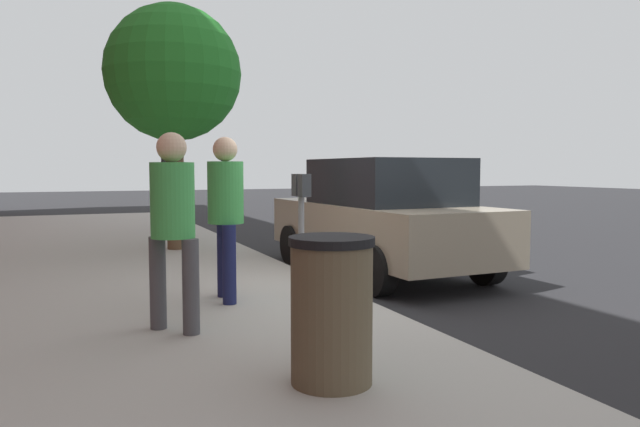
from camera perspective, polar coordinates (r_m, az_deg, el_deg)
name	(u,v)px	position (r m, az deg, el deg)	size (l,w,h in m)	color
ground_plane	(335,297)	(7.60, 1.43, -8.00)	(80.00, 80.00, 0.00)	#232326
sidewalk_slab	(79,313)	(6.95, -22.07, -8.85)	(28.00, 6.00, 0.15)	#A8A59E
parking_meter	(301,208)	(6.88, -1.80, 0.52)	(0.36, 0.12, 1.41)	gray
pedestrian_at_meter	(226,204)	(6.67, -9.02, 0.93)	(0.54, 0.40, 1.82)	#191E4C
pedestrian_bystander	(173,214)	(5.47, -13.92, -0.09)	(0.45, 0.40, 1.79)	#47474C
parked_sedan_near	(382,216)	(9.18, 5.95, -0.25)	(4.47, 2.10, 1.77)	gray
street_tree	(173,75)	(11.33, -13.87, 12.76)	(2.44, 2.44, 4.42)	brown
traffic_signal	(167,129)	(14.90, -14.41, 7.83)	(0.24, 0.44, 3.60)	black
trash_bin	(332,310)	(4.11, 1.12, -9.19)	(0.59, 0.59, 1.01)	brown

